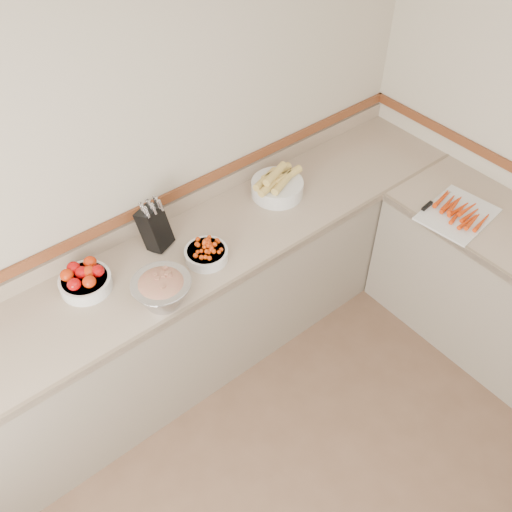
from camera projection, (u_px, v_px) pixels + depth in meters
back_wall at (124, 176)px, 2.95m from camera, size 4.00×0.00×4.00m
counter_back at (175, 317)px, 3.37m from camera, size 4.00×0.65×1.08m
knife_block at (154, 227)px, 3.07m from camera, size 0.18×0.20×0.32m
tomato_bowl at (85, 280)px, 2.90m from camera, size 0.27×0.27×0.13m
cherry_tomato_bowl at (206, 253)px, 3.06m from camera, size 0.24×0.24×0.13m
corn_bowl at (277, 185)px, 3.43m from camera, size 0.35×0.32×0.19m
rhubarb_bowl at (162, 290)px, 2.81m from camera, size 0.30×0.30×0.17m
cutting_board at (457, 213)px, 3.33m from camera, size 0.47×0.39×0.06m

